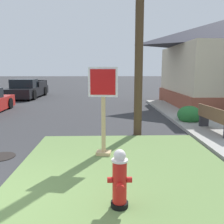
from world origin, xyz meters
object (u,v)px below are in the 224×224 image
at_px(fire_hydrant, 120,180).
at_px(manhole_cover, 1,157).
at_px(pickup_truck_black, 27,90).
at_px(street_bench, 214,118).
at_px(stop_sign, 103,114).

height_order(fire_hydrant, manhole_cover, fire_hydrant).
relative_size(pickup_truck_black, street_bench, 2.93).
relative_size(fire_hydrant, manhole_cover, 1.33).
height_order(stop_sign, pickup_truck_black, stop_sign).
distance_m(manhole_cover, street_bench, 6.64).
distance_m(fire_hydrant, street_bench, 5.60).
height_order(stop_sign, street_bench, stop_sign).
bearing_deg(pickup_truck_black, stop_sign, -65.78).
xyz_separation_m(fire_hydrant, manhole_cover, (-2.88, 2.51, -0.51)).
xyz_separation_m(pickup_truck_black, street_bench, (9.80, -11.50, -0.02)).
relative_size(fire_hydrant, stop_sign, 0.43).
xyz_separation_m(fire_hydrant, pickup_truck_black, (-6.34, 15.91, 0.10)).
bearing_deg(street_bench, pickup_truck_black, 130.44).
bearing_deg(stop_sign, manhole_cover, 177.21).
xyz_separation_m(manhole_cover, street_bench, (6.33, 1.91, 0.59)).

